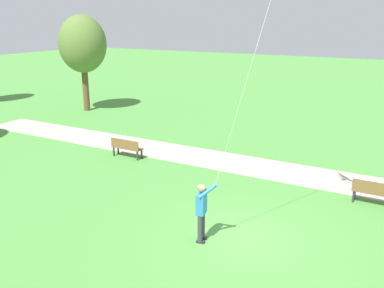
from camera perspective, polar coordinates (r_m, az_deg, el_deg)
The scene contains 6 objects.
ground_plane at distance 12.62m, azimuth 6.91°, elevation -12.54°, with size 120.00×120.00×0.00m, color #4C8E3D.
walkway_path at distance 18.34m, azimuth 8.29°, elevation -3.00°, with size 2.40×32.00×0.02m, color #ADA393.
person_kite_flyer at distance 11.94m, azimuth 1.37°, elevation -8.53°, with size 0.52×0.63×1.83m.
park_bench_near_walkway at distance 15.62m, azimuth 23.50°, elevation -5.87°, with size 0.44×1.50×0.88m.
park_bench_far_walkway at distance 19.37m, azimuth -8.84°, elevation -0.37°, with size 0.44×1.50×0.88m.
tree_treeline_center at distance 29.46m, azimuth -14.54°, elevation 12.85°, with size 3.05×3.18×6.33m.
Camera 1 is at (-10.25, -4.04, 6.14)m, focal length 39.58 mm.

